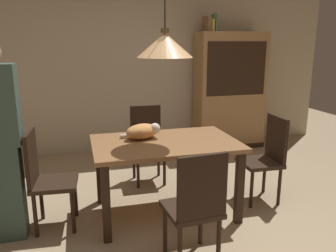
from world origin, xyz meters
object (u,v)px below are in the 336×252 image
chair_far_back (147,140)px  book_brown_thick (207,24)px  book_green_slim (214,23)px  chair_left_side (45,176)px  pendant_lamp (165,45)px  cat_sleeping (143,131)px  hutch_bookcase (229,93)px  book_yellow_short (211,25)px  chair_near_front (196,204)px  dining_table (165,151)px  chair_right_side (267,155)px

chair_far_back → book_brown_thick: book_brown_thick is taller
book_green_slim → chair_far_back: bearing=-140.6°
chair_left_side → book_green_slim: 3.42m
pendant_lamp → cat_sleeping: bearing=141.7°
chair_left_side → hutch_bookcase: size_ratio=0.50×
book_yellow_short → chair_near_front: bearing=-113.6°
dining_table → chair_left_side: (-1.13, 0.01, -0.14)m
hutch_bookcase → cat_sleeping: bearing=-134.8°
cat_sleeping → book_brown_thick: bearing=52.8°
cat_sleeping → chair_near_front: bearing=-79.2°
hutch_bookcase → book_yellow_short: book_yellow_short is taller
cat_sleeping → hutch_bookcase: 2.51m
dining_table → book_green_slim: 2.68m
dining_table → chair_left_side: size_ratio=1.51×
chair_near_front → hutch_bookcase: bearing=60.7°
dining_table → chair_right_side: size_ratio=1.51×
chair_far_back → book_brown_thick: 2.14m
chair_left_side → book_green_slim: book_green_slim is taller
chair_left_side → pendant_lamp: bearing=-0.3°
chair_far_back → hutch_bookcase: 1.94m
chair_left_side → book_yellow_short: book_yellow_short is taller
chair_left_side → book_brown_thick: (2.29, 1.93, 1.45)m
chair_right_side → chair_far_back: 1.43m
chair_right_side → book_green_slim: (0.16, 1.94, 1.47)m
hutch_bookcase → book_green_slim: (-0.30, 0.00, 1.09)m
chair_right_side → pendant_lamp: size_ratio=0.72×
dining_table → chair_far_back: chair_far_back is taller
cat_sleeping → book_yellow_short: size_ratio=2.04×
chair_left_side → chair_near_front: bearing=-37.9°
dining_table → book_yellow_short: (1.23, 1.93, 1.29)m
chair_near_front → chair_far_back: (-0.01, 1.76, 0.00)m
hutch_bookcase → book_brown_thick: (-0.42, 0.00, 1.07)m
dining_table → cat_sleeping: size_ratio=3.44×
dining_table → chair_near_front: (0.01, -0.88, -0.14)m
hutch_bookcase → book_yellow_short: 1.11m
chair_left_side → hutch_bookcase: hutch_bookcase is taller
chair_left_side → pendant_lamp: pendant_lamp is taller
chair_left_side → chair_right_side: size_ratio=1.00×
book_brown_thick → book_yellow_short: size_ratio=1.20×
cat_sleeping → pendant_lamp: (0.19, -0.15, 0.84)m
dining_table → chair_near_front: 0.89m
pendant_lamp → hutch_bookcase: bearing=50.7°
book_green_slim → hutch_bookcase: bearing=-0.3°
chair_far_back → book_green_slim: size_ratio=3.58×
chair_left_side → book_brown_thick: bearing=40.1°
dining_table → book_green_slim: (1.28, 1.93, 1.33)m
chair_near_front → pendant_lamp: pendant_lamp is taller
dining_table → chair_right_side: chair_right_side is taller
chair_right_side → book_brown_thick: 2.42m
chair_left_side → cat_sleeping: 1.00m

